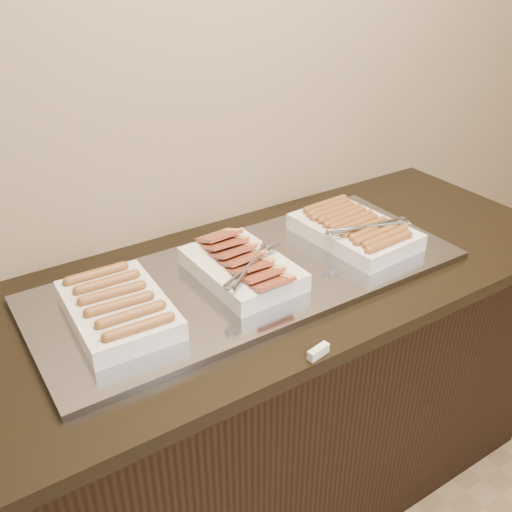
# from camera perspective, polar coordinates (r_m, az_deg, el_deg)

# --- Properties ---
(counter) EXTENTS (2.06, 0.76, 0.90)m
(counter) POSITION_cam_1_polar(r_m,az_deg,el_deg) (1.86, -0.75, -14.23)
(counter) COLOR black
(counter) RESTS_ON ground
(warming_tray) EXTENTS (1.20, 0.50, 0.02)m
(warming_tray) POSITION_cam_1_polar(r_m,az_deg,el_deg) (1.58, -0.47, -2.04)
(warming_tray) COLOR #9395A0
(warming_tray) RESTS_ON counter
(dish_left) EXTENTS (0.23, 0.34, 0.07)m
(dish_left) POSITION_cam_1_polar(r_m,az_deg,el_deg) (1.43, -13.65, -5.06)
(dish_left) COLOR silver
(dish_left) RESTS_ON warming_tray
(dish_center) EXTENTS (0.26, 0.35, 0.09)m
(dish_center) POSITION_cam_1_polar(r_m,az_deg,el_deg) (1.54, -1.39, -1.08)
(dish_center) COLOR silver
(dish_center) RESTS_ON warming_tray
(dish_right) EXTENTS (0.28, 0.38, 0.08)m
(dish_right) POSITION_cam_1_polar(r_m,az_deg,el_deg) (1.76, 9.86, 2.65)
(dish_right) COLOR silver
(dish_right) RESTS_ON warming_tray
(label_holder) EXTENTS (0.06, 0.03, 0.02)m
(label_holder) POSITION_cam_1_polar(r_m,az_deg,el_deg) (1.32, 6.25, -9.50)
(label_holder) COLOR silver
(label_holder) RESTS_ON counter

